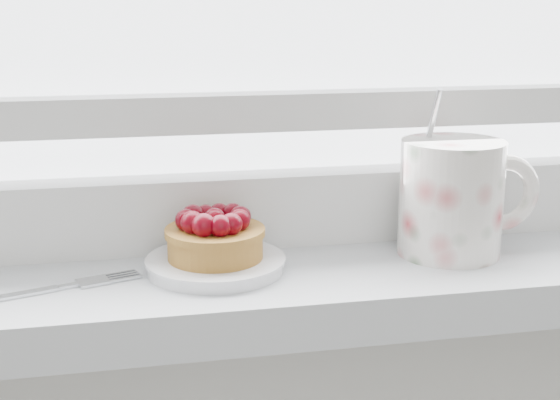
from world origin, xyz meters
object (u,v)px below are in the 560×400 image
object	(u,v)px
raspberry_tart	(215,235)
fork	(40,291)
floral_mug	(455,195)
saucer	(216,264)

from	to	relation	value
raspberry_tart	fork	world-z (taller)	raspberry_tart
raspberry_tart	floral_mug	bearing A→B (deg)	0.99
raspberry_tart	floral_mug	size ratio (longest dim) A/B	0.57
raspberry_tart	fork	xyz separation A→B (m)	(-0.15, -0.02, -0.03)
saucer	raspberry_tart	distance (m)	0.03
raspberry_tart	floral_mug	xyz separation A→B (m)	(0.23, 0.00, 0.02)
saucer	raspberry_tart	size ratio (longest dim) A/B	1.41
raspberry_tart	floral_mug	world-z (taller)	floral_mug
floral_mug	fork	size ratio (longest dim) A/B	0.94
floral_mug	fork	distance (m)	0.38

